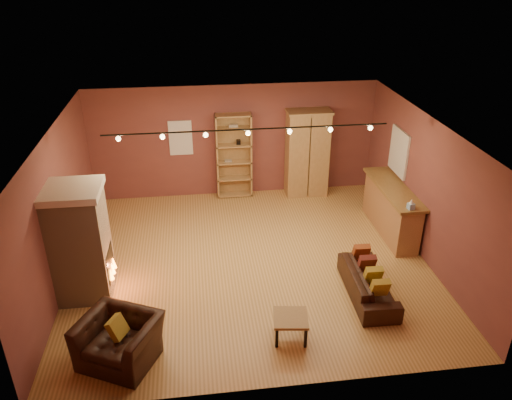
{
  "coord_description": "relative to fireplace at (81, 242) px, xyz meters",
  "views": [
    {
      "loc": [
        -0.98,
        -8.36,
        5.62
      ],
      "look_at": [
        0.14,
        0.2,
        1.28
      ],
      "focal_mm": 35.0,
      "sensor_mm": 36.0,
      "label": 1
    }
  ],
  "objects": [
    {
      "name": "coffee_table",
      "position": [
        3.42,
        -1.65,
        -0.71
      ],
      "size": [
        0.61,
        0.61,
        0.41
      ],
      "rotation": [
        0.0,
        0.0,
        -0.14
      ],
      "color": "olive",
      "rests_on": "floor"
    },
    {
      "name": "right_wall",
      "position": [
        6.54,
        0.6,
        0.34
      ],
      "size": [
        0.02,
        6.5,
        2.8
      ],
      "primitive_type": "cube",
      "color": "brown",
      "rests_on": "floor"
    },
    {
      "name": "floor",
      "position": [
        3.04,
        0.6,
        -1.06
      ],
      "size": [
        7.0,
        7.0,
        0.0
      ],
      "primitive_type": "plane",
      "color": "#A27439",
      "rests_on": "ground"
    },
    {
      "name": "loveseat",
      "position": [
        5.02,
        -0.74,
        -0.7
      ],
      "size": [
        0.57,
        1.77,
        0.74
      ],
      "rotation": [
        0.0,
        0.0,
        1.54
      ],
      "color": "black",
      "rests_on": "floor"
    },
    {
      "name": "bookcase",
      "position": [
        3.01,
        3.74,
        0.03
      ],
      "size": [
        0.87,
        0.34,
        2.14
      ],
      "color": "tan",
      "rests_on": "floor"
    },
    {
      "name": "tissue_box",
      "position": [
        6.19,
        0.42,
        0.11
      ],
      "size": [
        0.15,
        0.15,
        0.23
      ],
      "rotation": [
        0.0,
        0.0,
        0.18
      ],
      "color": "#83ACD2",
      "rests_on": "bar_counter"
    },
    {
      "name": "bar_counter",
      "position": [
        6.24,
        1.41,
        -0.51
      ],
      "size": [
        0.61,
        2.26,
        1.08
      ],
      "color": "#AD7A4F",
      "rests_on": "floor"
    },
    {
      "name": "fireplace",
      "position": [
        0.0,
        0.0,
        0.0
      ],
      "size": [
        1.01,
        0.98,
        2.12
      ],
      "color": "tan",
      "rests_on": "floor"
    },
    {
      "name": "armchair",
      "position": [
        0.77,
        -1.78,
        -0.57
      ],
      "size": [
        1.32,
        1.15,
        0.97
      ],
      "rotation": [
        0.0,
        0.0,
        -0.46
      ],
      "color": "black",
      "rests_on": "floor"
    },
    {
      "name": "back_window",
      "position": [
        1.74,
        3.83,
        0.49
      ],
      "size": [
        0.56,
        0.04,
        0.86
      ],
      "primitive_type": "cube",
      "color": "silver",
      "rests_on": "back_wall"
    },
    {
      "name": "track_rail",
      "position": [
        3.04,
        0.8,
        1.62
      ],
      "size": [
        5.2,
        0.09,
        0.13
      ],
      "color": "black",
      "rests_on": "ceiling"
    },
    {
      "name": "armoire",
      "position": [
        4.83,
        3.57,
        0.04
      ],
      "size": [
        1.08,
        0.62,
        2.2
      ],
      "color": "tan",
      "rests_on": "floor"
    },
    {
      "name": "right_window",
      "position": [
        6.51,
        2.0,
        0.59
      ],
      "size": [
        0.05,
        0.9,
        1.0
      ],
      "primitive_type": "cube",
      "color": "silver",
      "rests_on": "right_wall"
    },
    {
      "name": "ceiling",
      "position": [
        3.04,
        0.6,
        1.74
      ],
      "size": [
        7.0,
        7.0,
        0.0
      ],
      "primitive_type": "plane",
      "rotation": [
        3.14,
        0.0,
        0.0
      ],
      "color": "brown",
      "rests_on": "back_wall"
    },
    {
      "name": "back_wall",
      "position": [
        3.04,
        3.85,
        0.34
      ],
      "size": [
        7.0,
        0.02,
        2.8
      ],
      "primitive_type": "cube",
      "color": "brown",
      "rests_on": "floor"
    },
    {
      "name": "left_wall",
      "position": [
        -0.46,
        0.6,
        0.34
      ],
      "size": [
        0.02,
        6.5,
        2.8
      ],
      "primitive_type": "cube",
      "color": "brown",
      "rests_on": "floor"
    }
  ]
}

